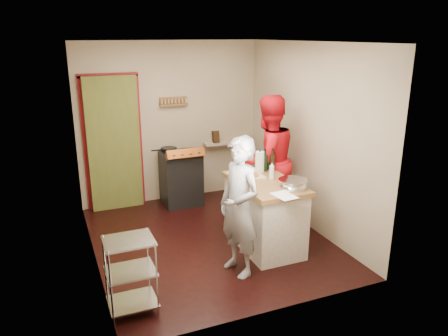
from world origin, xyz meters
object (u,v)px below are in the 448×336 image
at_px(island, 265,212).
at_px(person_stripe, 240,207).
at_px(person_red, 268,161).
at_px(stove, 181,177).
at_px(wire_shelving, 131,272).

bearing_deg(island, person_stripe, -140.67).
distance_m(island, person_red, 0.92).
relative_size(stove, person_red, 0.53).
relative_size(stove, wire_shelving, 1.26).
bearing_deg(wire_shelving, stove, 63.15).
bearing_deg(person_stripe, stove, 165.51).
relative_size(stove, island, 0.77).
bearing_deg(wire_shelving, person_red, 32.39).
bearing_deg(island, person_red, 60.35).
xyz_separation_m(stove, person_stripe, (-0.02, -2.34, 0.37)).
bearing_deg(stove, wire_shelving, -116.85).
bearing_deg(wire_shelving, island, 21.87).
distance_m(wire_shelving, island, 2.03).
relative_size(wire_shelving, person_red, 0.42).
relative_size(person_stripe, person_red, 0.86).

